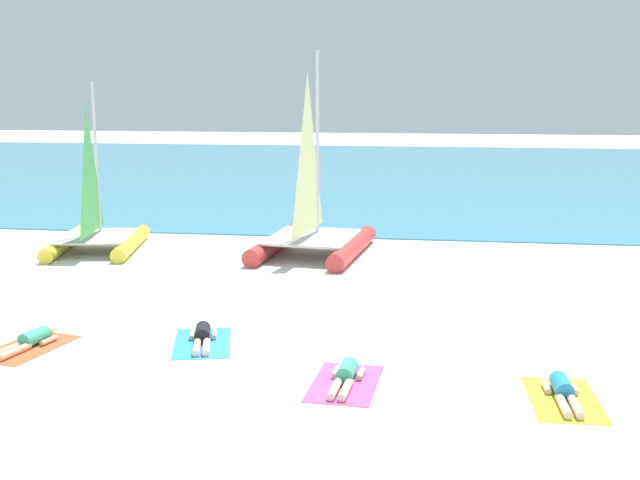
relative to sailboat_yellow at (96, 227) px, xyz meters
name	(u,v)px	position (x,y,z in m)	size (l,w,h in m)	color
ground_plane	(341,248)	(7.38, 1.42, -0.76)	(120.00, 120.00, 0.00)	white
ocean_water	(383,173)	(7.38, 23.06, -0.74)	(120.00, 40.00, 0.05)	teal
sailboat_yellow	(96,227)	(0.00, 0.00, 0.00)	(3.13, 4.28, 5.10)	yellow
sailboat_red	(312,225)	(6.63, 0.38, 0.14)	(3.46, 4.92, 6.01)	#CC3838
towel_leftmost	(28,348)	(2.42, -8.82, -0.75)	(1.10, 1.90, 0.01)	#EA5933
sunbather_leftmost	(30,340)	(2.43, -8.75, -0.63)	(0.74, 1.56, 0.30)	#3FB28C
towel_center_left	(203,343)	(5.70, -8.08, -0.75)	(1.10, 1.90, 0.01)	#338CD8
sunbather_center_left	(202,336)	(5.68, -8.01, -0.63)	(0.76, 1.55, 0.30)	black
towel_center_right	(345,383)	(8.72, -9.81, -0.75)	(1.10, 1.90, 0.01)	#D84C99
sunbather_center_right	(346,375)	(8.72, -9.75, -0.63)	(0.57, 1.57, 0.30)	#3FB28C
towel_rightmost	(564,399)	(12.30, -10.02, -0.75)	(1.10, 1.90, 0.01)	yellow
sunbather_rightmost	(563,390)	(12.30, -9.95, -0.63)	(0.55, 1.56, 0.30)	#268CCC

